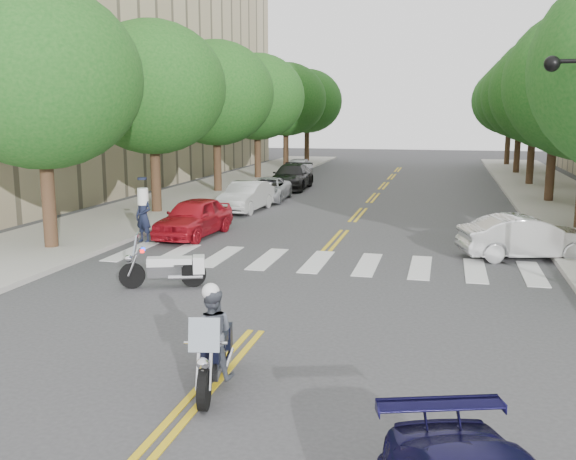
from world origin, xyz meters
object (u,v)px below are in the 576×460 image
(motorcycle_police, at_px, (212,340))
(officer_standing, at_px, (144,216))
(motorcycle_parked, at_px, (171,268))
(convertible, at_px, (527,237))

(motorcycle_police, bearing_deg, officer_standing, -70.21)
(motorcycle_parked, bearing_deg, convertible, -78.94)
(motorcycle_parked, bearing_deg, officer_standing, 12.04)
(motorcycle_police, xyz_separation_m, convertible, (6.16, 11.27, -0.11))
(officer_standing, distance_m, convertible, 12.75)
(officer_standing, bearing_deg, motorcycle_police, -39.71)
(motorcycle_parked, distance_m, convertible, 10.99)
(motorcycle_parked, distance_m, officer_standing, 6.30)
(motorcycle_police, distance_m, motorcycle_parked, 6.42)
(motorcycle_police, height_order, officer_standing, officer_standing)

